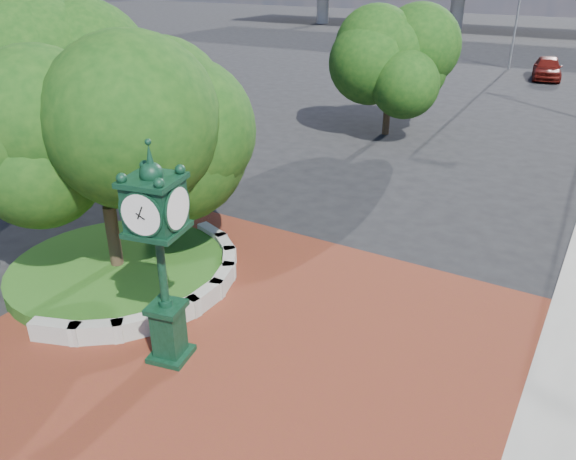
# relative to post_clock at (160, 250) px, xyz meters

# --- Properties ---
(ground) EXTENTS (200.00, 200.00, 0.00)m
(ground) POSITION_rel_post_clock_xyz_m (1.16, 2.08, -2.80)
(ground) COLOR black
(ground) RESTS_ON ground
(plaza) EXTENTS (12.00, 12.00, 0.04)m
(plaza) POSITION_rel_post_clock_xyz_m (1.16, 1.08, -2.78)
(plaza) COLOR brown
(plaza) RESTS_ON ground
(planter_wall) EXTENTS (2.96, 6.77, 0.54)m
(planter_wall) POSITION_rel_post_clock_xyz_m (-1.55, 2.08, -2.53)
(planter_wall) COLOR #9E9B93
(planter_wall) RESTS_ON ground
(grass_bed) EXTENTS (6.10, 6.10, 0.40)m
(grass_bed) POSITION_rel_post_clock_xyz_m (-3.84, 2.08, -2.60)
(grass_bed) COLOR #1E4112
(grass_bed) RESTS_ON ground
(tree_planter) EXTENTS (5.20, 5.20, 6.33)m
(tree_planter) POSITION_rel_post_clock_xyz_m (-3.84, 2.08, 0.92)
(tree_planter) COLOR #38281C
(tree_planter) RESTS_ON ground
(tree_northwest) EXTENTS (5.60, 5.60, 6.93)m
(tree_northwest) POSITION_rel_post_clock_xyz_m (-11.84, 7.08, 1.32)
(tree_northwest) COLOR #38281C
(tree_northwest) RESTS_ON ground
(tree_street) EXTENTS (4.40, 4.40, 5.45)m
(tree_street) POSITION_rel_post_clock_xyz_m (-2.84, 20.08, 0.44)
(tree_street) COLOR #38281C
(tree_street) RESTS_ON ground
(post_clock) EXTENTS (1.23, 1.23, 5.10)m
(post_clock) POSITION_rel_post_clock_xyz_m (0.00, 0.00, 0.00)
(post_clock) COLOR black
(post_clock) RESTS_ON ground
(parked_car) EXTENTS (2.81, 5.28, 1.71)m
(parked_car) POSITION_rel_post_clock_xyz_m (2.03, 41.13, -1.95)
(parked_car) COLOR #5C110D
(parked_car) RESTS_ON ground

